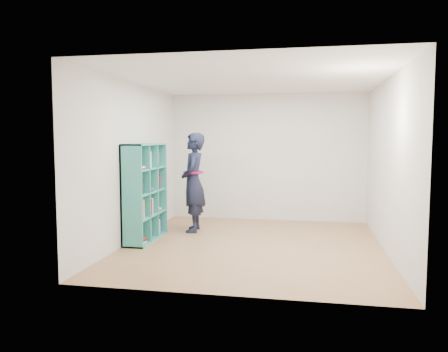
# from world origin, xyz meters

# --- Properties ---
(floor) EXTENTS (4.50, 4.50, 0.00)m
(floor) POSITION_xyz_m (0.00, 0.00, 0.00)
(floor) COLOR #9B6C46
(floor) RESTS_ON ground
(ceiling) EXTENTS (4.50, 4.50, 0.00)m
(ceiling) POSITION_xyz_m (0.00, 0.00, 2.60)
(ceiling) COLOR white
(ceiling) RESTS_ON wall_back
(wall_left) EXTENTS (0.02, 4.50, 2.60)m
(wall_left) POSITION_xyz_m (-2.00, 0.00, 1.30)
(wall_left) COLOR beige
(wall_left) RESTS_ON floor
(wall_right) EXTENTS (0.02, 4.50, 2.60)m
(wall_right) POSITION_xyz_m (2.00, 0.00, 1.30)
(wall_right) COLOR beige
(wall_right) RESTS_ON floor
(wall_back) EXTENTS (4.00, 0.02, 2.60)m
(wall_back) POSITION_xyz_m (0.00, 2.25, 1.30)
(wall_back) COLOR beige
(wall_back) RESTS_ON floor
(wall_front) EXTENTS (4.00, 0.02, 2.60)m
(wall_front) POSITION_xyz_m (0.00, -2.25, 1.30)
(wall_front) COLOR beige
(wall_front) RESTS_ON floor
(bookshelf) EXTENTS (0.35, 1.21, 1.61)m
(bookshelf) POSITION_xyz_m (-1.84, 0.06, 0.78)
(bookshelf) COLOR teal
(bookshelf) RESTS_ON floor
(person) EXTENTS (0.53, 0.72, 1.80)m
(person) POSITION_xyz_m (-1.20, 0.86, 0.90)
(person) COLOR black
(person) RESTS_ON floor
(smartphone) EXTENTS (0.03, 0.09, 0.13)m
(smartphone) POSITION_xyz_m (-1.36, 0.91, 1.02)
(smartphone) COLOR silver
(smartphone) RESTS_ON person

